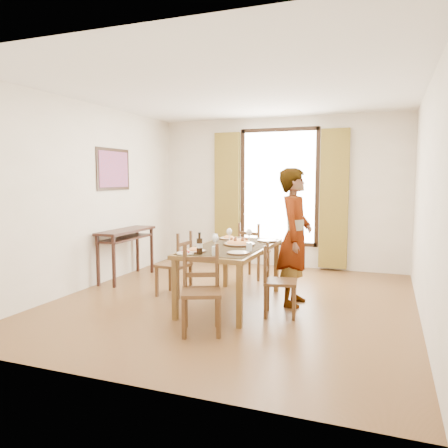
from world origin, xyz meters
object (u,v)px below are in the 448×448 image
(dining_table, at_px, (232,251))
(console_table, at_px, (126,237))
(man, at_px, (295,237))
(pasta_platter, at_px, (239,241))

(dining_table, bearing_deg, console_table, 160.32)
(man, bearing_deg, dining_table, 110.76)
(console_table, relative_size, pasta_platter, 3.00)
(console_table, relative_size, man, 0.69)
(dining_table, xyz_separation_m, man, (0.75, 0.29, 0.18))
(man, bearing_deg, pasta_platter, 106.43)
(console_table, height_order, dining_table, console_table)
(console_table, xyz_separation_m, man, (2.79, -0.45, 0.19))
(pasta_platter, bearing_deg, console_table, 162.99)
(dining_table, bearing_deg, pasta_platter, 49.82)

